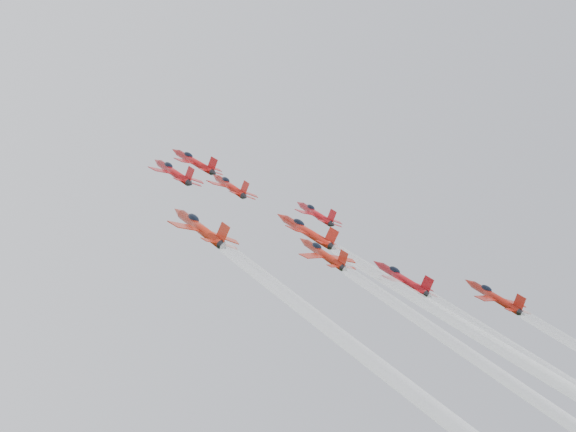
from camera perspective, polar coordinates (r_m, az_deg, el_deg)
jet_lead at (r=149.08m, az=-6.70°, el=3.89°), size 10.62×13.22×9.63m
jet_row2_left at (r=127.39m, az=-8.18°, el=3.15°), size 9.82×12.23×8.91m
jet_row2_center at (r=135.02m, az=-4.19°, el=2.17°), size 9.84×12.25×8.92m
jet_row2_right at (r=142.07m, az=1.94°, el=0.20°), size 9.88×12.30×8.96m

